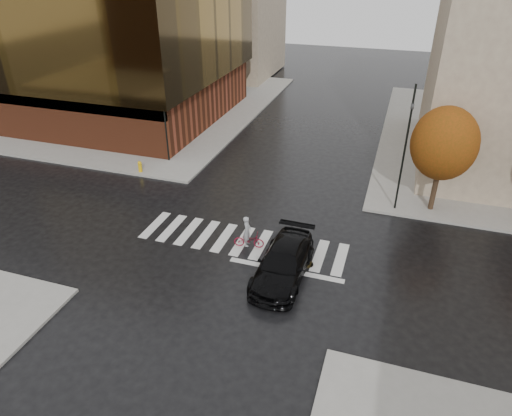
{
  "coord_description": "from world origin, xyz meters",
  "views": [
    {
      "loc": [
        7.37,
        -19.44,
        14.31
      ],
      "look_at": [
        0.65,
        0.98,
        2.0
      ],
      "focal_mm": 32.0,
      "sensor_mm": 36.0,
      "label": 1
    }
  ],
  "objects_px": {
    "cyclist": "(248,237)",
    "fire_hydrant": "(140,166)",
    "sedan": "(283,263)",
    "traffic_light_ne": "(406,141)",
    "traffic_light_nw": "(163,105)"
  },
  "relations": [
    {
      "from": "cyclist",
      "to": "traffic_light_ne",
      "type": "bearing_deg",
      "value": -57.72
    },
    {
      "from": "cyclist",
      "to": "fire_hydrant",
      "type": "bearing_deg",
      "value": 48.81
    },
    {
      "from": "sedan",
      "to": "traffic_light_ne",
      "type": "relative_size",
      "value": 0.72
    },
    {
      "from": "sedan",
      "to": "traffic_light_nw",
      "type": "distance_m",
      "value": 16.54
    },
    {
      "from": "cyclist",
      "to": "fire_hydrant",
      "type": "relative_size",
      "value": 2.32
    },
    {
      "from": "cyclist",
      "to": "traffic_light_ne",
      "type": "height_order",
      "value": "traffic_light_ne"
    },
    {
      "from": "traffic_light_nw",
      "to": "fire_hydrant",
      "type": "distance_m",
      "value": 4.71
    },
    {
      "from": "sedan",
      "to": "cyclist",
      "type": "distance_m",
      "value": 3.13
    },
    {
      "from": "sedan",
      "to": "fire_hydrant",
      "type": "bearing_deg",
      "value": 148.08
    },
    {
      "from": "sedan",
      "to": "traffic_light_nw",
      "type": "relative_size",
      "value": 0.75
    },
    {
      "from": "cyclist",
      "to": "traffic_light_nw",
      "type": "height_order",
      "value": "traffic_light_nw"
    },
    {
      "from": "cyclist",
      "to": "fire_hydrant",
      "type": "distance_m",
      "value": 12.29
    },
    {
      "from": "sedan",
      "to": "fire_hydrant",
      "type": "relative_size",
      "value": 6.92
    },
    {
      "from": "traffic_light_ne",
      "to": "traffic_light_nw",
      "type": "bearing_deg",
      "value": -28.91
    },
    {
      "from": "sedan",
      "to": "cyclist",
      "type": "bearing_deg",
      "value": 143.18
    }
  ]
}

